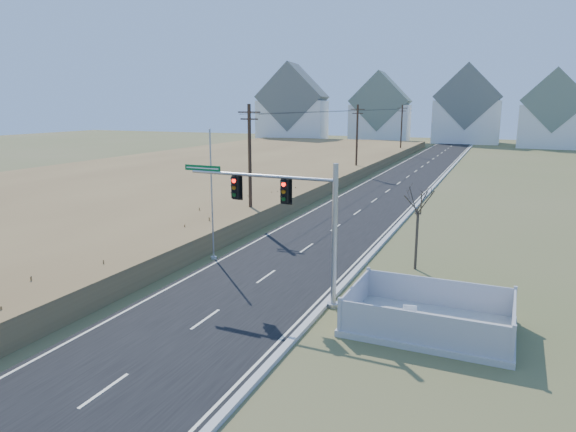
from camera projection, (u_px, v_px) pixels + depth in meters
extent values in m
plane|color=brown|center=(229.00, 304.00, 23.44)|extent=(260.00, 260.00, 0.00)
cube|color=black|center=(413.00, 173.00, 68.46)|extent=(8.00, 180.00, 0.06)
cube|color=#B2AFA8|center=(445.00, 174.00, 66.87)|extent=(0.30, 180.00, 0.18)
cube|color=olive|center=(219.00, 168.00, 68.45)|extent=(38.00, 110.00, 1.30)
cylinder|color=#422D1E|center=(250.00, 165.00, 38.47)|extent=(0.26, 0.26, 9.00)
cube|color=#422D1E|center=(249.00, 112.00, 37.65)|extent=(1.80, 0.10, 0.10)
cube|color=#422D1E|center=(249.00, 119.00, 37.75)|extent=(1.40, 0.10, 0.10)
cylinder|color=#422D1E|center=(357.00, 140.00, 65.48)|extent=(0.26, 0.26, 9.00)
cube|color=#422D1E|center=(358.00, 109.00, 64.66)|extent=(1.80, 0.10, 0.10)
cube|color=#422D1E|center=(358.00, 113.00, 64.77)|extent=(1.40, 0.10, 0.10)
cylinder|color=#422D1E|center=(401.00, 130.00, 92.50)|extent=(0.26, 0.26, 9.00)
cube|color=#422D1E|center=(402.00, 108.00, 91.67)|extent=(1.80, 0.10, 0.10)
cube|color=#422D1E|center=(402.00, 111.00, 91.78)|extent=(1.40, 0.10, 0.10)
cube|color=white|center=(293.00, 121.00, 126.88)|extent=(17.38, 13.12, 10.00)
cube|color=slate|center=(293.00, 97.00, 125.63)|extent=(17.69, 13.38, 16.29)
cube|color=white|center=(380.00, 124.00, 126.59)|extent=(14.66, 10.95, 9.00)
cube|color=slate|center=(381.00, 101.00, 125.45)|extent=(14.93, 11.17, 14.26)
cube|color=white|center=(466.00, 122.00, 122.48)|extent=(15.00, 10.00, 10.00)
cube|color=slate|center=(468.00, 97.00, 121.23)|extent=(15.27, 10.20, 15.27)
cube|color=white|center=(553.00, 127.00, 108.54)|extent=(13.87, 10.31, 9.00)
cube|color=slate|center=(556.00, 100.00, 107.40)|extent=(14.12, 10.51, 13.24)
cylinder|color=#9EA0A5|center=(333.00, 305.00, 23.10)|extent=(0.56, 0.56, 0.19)
cylinder|color=#9EA0A5|center=(334.00, 237.00, 22.43)|extent=(0.24, 0.24, 6.48)
cylinder|color=#9EA0A5|center=(260.00, 176.00, 23.47)|extent=(7.40, 0.51, 0.15)
cube|color=black|center=(285.00, 191.00, 23.06)|extent=(0.35, 0.30, 1.05)
cube|color=black|center=(236.00, 187.00, 24.15)|extent=(0.35, 0.30, 1.05)
cube|color=#055C27|center=(203.00, 168.00, 24.77)|extent=(2.04, 0.14, 0.28)
cube|color=#B7B5AD|center=(428.00, 326.00, 20.80)|extent=(6.60, 4.57, 0.25)
cube|color=#A9A9AE|center=(421.00, 329.00, 18.79)|extent=(6.23, 0.19, 1.25)
cube|color=#A9A9AE|center=(437.00, 292.00, 22.50)|extent=(6.23, 0.19, 1.25)
cube|color=#A9A9AE|center=(355.00, 297.00, 21.88)|extent=(0.16, 4.15, 1.25)
cube|color=#A9A9AE|center=(514.00, 322.00, 19.41)|extent=(0.16, 4.15, 1.25)
cube|color=white|center=(410.00, 313.00, 21.46)|extent=(0.57, 0.15, 0.70)
cube|color=#AE0B0C|center=(410.00, 313.00, 21.43)|extent=(0.45, 0.10, 0.20)
cylinder|color=#B7B5AD|center=(214.00, 258.00, 30.32)|extent=(0.34, 0.34, 0.15)
cylinder|color=#9EA0A5|center=(212.00, 195.00, 29.53)|extent=(0.10, 0.10, 7.62)
cylinder|color=#4C3F33|center=(416.00, 241.00, 28.12)|extent=(0.15, 0.15, 3.24)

